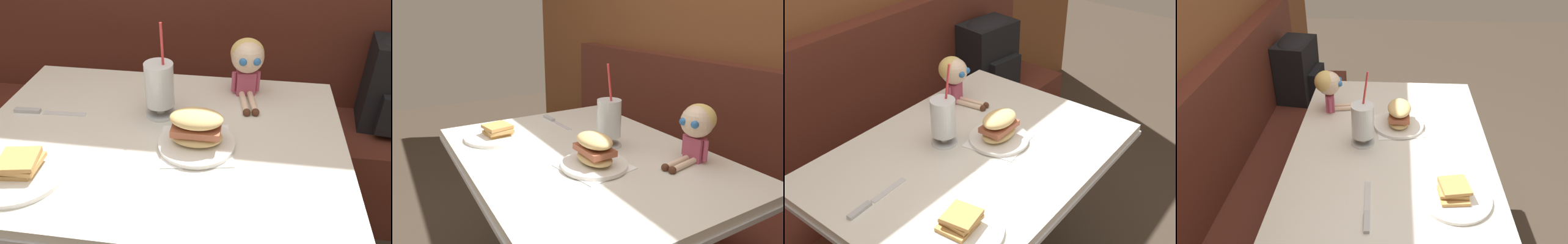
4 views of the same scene
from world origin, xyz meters
TOP-DOWN VIEW (x-y plane):
  - wood_panel_wall at (0.00, 1.05)m, footprint 4.40×0.08m
  - booth_bench at (0.00, 0.81)m, footprint 2.60×0.48m
  - diner_table at (0.00, 0.18)m, footprint 1.11×0.81m
  - toast_plate at (-0.32, -0.04)m, footprint 0.25×0.25m
  - milkshake_glass at (-0.02, 0.29)m, footprint 0.10×0.10m
  - sandwich_plate at (0.12, 0.15)m, footprint 0.23×0.23m
  - butter_knife at (-0.41, 0.25)m, footprint 0.24×0.03m
  - seated_doll at (0.25, 0.47)m, footprint 0.13×0.23m

SIDE VIEW (x-z plane):
  - booth_bench at x=0.00m, z-range -0.17..0.83m
  - diner_table at x=0.00m, z-range 0.17..0.91m
  - butter_knife at x=-0.41m, z-range 0.74..0.75m
  - toast_plate at x=-0.32m, z-range 0.73..0.78m
  - sandwich_plate at x=0.12m, z-range 0.73..0.84m
  - milkshake_glass at x=-0.02m, z-range 0.68..1.00m
  - seated_doll at x=0.25m, z-range 0.77..0.97m
  - wood_panel_wall at x=0.00m, z-range 0.00..2.40m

